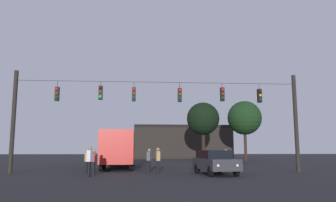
# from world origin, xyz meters

# --- Properties ---
(ground_plane) EXTENTS (168.00, 168.00, 0.00)m
(ground_plane) POSITION_xyz_m (0.00, 24.50, 0.00)
(ground_plane) COLOR black
(ground_plane) RESTS_ON ground
(overhead_signal_span) EXTENTS (19.69, 0.44, 6.87)m
(overhead_signal_span) POSITION_xyz_m (0.02, 15.17, 4.15)
(overhead_signal_span) COLOR black
(overhead_signal_span) RESTS_ON ground
(city_bus) EXTENTS (2.75, 11.05, 3.00)m
(city_bus) POSITION_xyz_m (-3.11, 21.94, 1.87)
(city_bus) COLOR #B21E19
(city_bus) RESTS_ON ground
(car_near_right) EXTENTS (2.29, 4.48, 1.52)m
(car_near_right) POSITION_xyz_m (3.48, 13.43, 0.80)
(car_near_right) COLOR #2D2D33
(car_near_right) RESTS_ON ground
(car_far_left) EXTENTS (2.09, 4.43, 1.52)m
(car_far_left) POSITION_xyz_m (-4.25, 32.35, 0.80)
(car_far_left) COLOR black
(car_far_left) RESTS_ON ground
(pedestrian_crossing_left) EXTENTS (0.35, 0.42, 1.58)m
(pedestrian_crossing_left) POSITION_xyz_m (4.85, 16.13, 0.89)
(pedestrian_crossing_left) COLOR black
(pedestrian_crossing_left) RESTS_ON ground
(pedestrian_crossing_center) EXTENTS (0.26, 0.38, 1.55)m
(pedestrian_crossing_center) POSITION_xyz_m (-4.80, 15.08, 0.87)
(pedestrian_crossing_center) COLOR black
(pedestrian_crossing_center) RESTS_ON ground
(pedestrian_crossing_right) EXTENTS (0.33, 0.41, 1.76)m
(pedestrian_crossing_right) POSITION_xyz_m (-4.15, 12.18, 1.00)
(pedestrian_crossing_right) COLOR black
(pedestrian_crossing_right) RESTS_ON ground
(pedestrian_near_bus) EXTENTS (0.25, 0.37, 1.58)m
(pedestrian_near_bus) POSITION_xyz_m (-4.19, 14.27, 0.89)
(pedestrian_near_bus) COLOR black
(pedestrian_near_bus) RESTS_ON ground
(pedestrian_trailing) EXTENTS (0.35, 0.42, 1.63)m
(pedestrian_trailing) POSITION_xyz_m (-0.65, 15.64, 0.91)
(pedestrian_trailing) COLOR black
(pedestrian_trailing) RESTS_ON ground
(pedestrian_far_side) EXTENTS (0.28, 0.39, 1.68)m
(pedestrian_far_side) POSITION_xyz_m (-0.10, 14.39, 0.95)
(pedestrian_far_side) COLOR black
(pedestrian_far_side) RESTS_ON ground
(corner_building) EXTENTS (16.73, 9.04, 5.70)m
(corner_building) POSITION_xyz_m (5.81, 52.49, 2.85)
(corner_building) COLOR black
(corner_building) RESTS_ON ground
(tree_left_silhouette) EXTENTS (4.36, 4.36, 7.83)m
(tree_left_silhouette) POSITION_xyz_m (6.93, 36.48, 5.61)
(tree_left_silhouette) COLOR black
(tree_left_silhouette) RESTS_ON ground
(tree_behind_building) EXTENTS (4.77, 4.77, 8.37)m
(tree_behind_building) POSITION_xyz_m (13.22, 38.43, 5.96)
(tree_behind_building) COLOR #2D2116
(tree_behind_building) RESTS_ON ground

